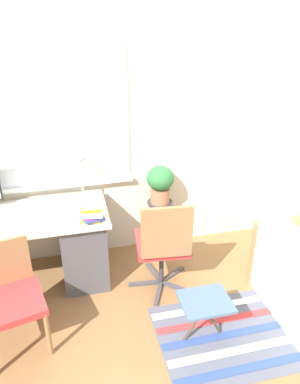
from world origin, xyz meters
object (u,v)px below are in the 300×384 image
(book_stack, at_px, (92,211))
(potted_plant, at_px, (160,182))
(office_chair_swivel, at_px, (163,244))
(desk_chair_wooden, at_px, (10,295))
(desk_lamp, at_px, (80,165))
(folding_stool, at_px, (205,304))
(plant_stand, at_px, (160,207))

(book_stack, bearing_deg, potted_plant, 33.46)
(potted_plant, bearing_deg, office_chair_swivel, -102.30)
(book_stack, xyz_separation_m, desk_chair_wooden, (-0.68, -0.45, -0.38))
(book_stack, bearing_deg, office_chair_swivel, -14.64)
(desk_chair_wooden, distance_m, potted_plant, 1.71)
(desk_chair_wooden, bearing_deg, book_stack, 20.35)
(office_chair_swivel, relative_size, potted_plant, 2.46)
(desk_lamp, xyz_separation_m, desk_chair_wooden, (-0.63, -0.87, -0.62))
(book_stack, relative_size, desk_chair_wooden, 0.26)
(potted_plant, bearing_deg, folding_stool, -88.78)
(desk_chair_wooden, height_order, folding_stool, desk_chair_wooden)
(desk_chair_wooden, relative_size, potted_plant, 2.14)
(potted_plant, bearing_deg, plant_stand, 0.00)
(desk_lamp, height_order, plant_stand, desk_lamp)
(office_chair_swivel, bearing_deg, desk_lamp, -36.60)
(desk_lamp, relative_size, book_stack, 2.11)
(book_stack, height_order, desk_chair_wooden, book_stack)
(office_chair_swivel, height_order, folding_stool, office_chair_swivel)
(plant_stand, bearing_deg, potted_plant, 180.00)
(book_stack, bearing_deg, folding_stool, -45.67)
(desk_chair_wooden, xyz_separation_m, potted_plant, (1.40, 0.93, 0.34))
(desk_lamp, distance_m, office_chair_swivel, 1.03)
(folding_stool, bearing_deg, desk_chair_wooden, 167.18)
(desk_chair_wooden, bearing_deg, potted_plant, 20.39)
(book_stack, xyz_separation_m, office_chair_swivel, (0.59, -0.15, -0.33))
(office_chair_swivel, distance_m, folding_stool, 0.66)
(desk_lamp, distance_m, folding_stool, 1.61)
(potted_plant, bearing_deg, book_stack, -146.54)
(desk_lamp, distance_m, potted_plant, 0.82)
(folding_stool, bearing_deg, potted_plant, 91.22)
(book_stack, relative_size, potted_plant, 0.56)
(potted_plant, bearing_deg, desk_lamp, -176.15)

